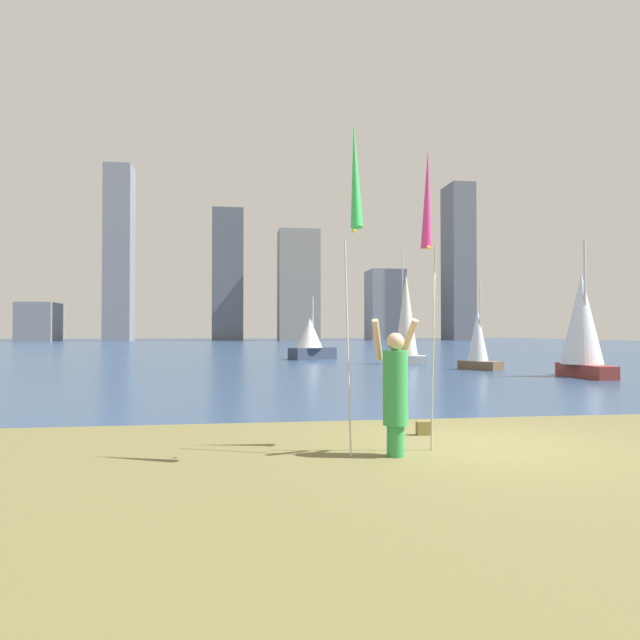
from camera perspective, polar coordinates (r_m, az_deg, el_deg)
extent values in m
cube|color=navy|center=(69.75, -5.30, -2.43)|extent=(120.00, 117.42, 0.12)
cube|color=#33301C|center=(11.65, 10.20, -9.47)|extent=(120.00, 0.70, 0.02)
cylinder|color=green|center=(8.19, 7.29, -11.45)|extent=(0.24, 0.24, 0.42)
cylinder|color=green|center=(8.09, 7.28, -6.49)|extent=(0.34, 0.34, 1.00)
sphere|color=#D1A889|center=(8.05, 7.27, -2.08)|extent=(0.24, 0.24, 0.24)
cylinder|color=#D1A889|center=(8.13, 5.53, -1.90)|extent=(0.24, 0.39, 0.58)
cylinder|color=#D1A889|center=(8.25, 8.47, -1.89)|extent=(0.24, 0.39, 0.58)
cylinder|color=#B2B2B7|center=(8.13, 2.69, -2.38)|extent=(0.02, 0.44, 2.97)
cone|color=green|center=(7.89, 3.42, 13.87)|extent=(0.16, 0.36, 1.45)
sphere|color=yellow|center=(7.83, 3.27, 8.59)|extent=(0.06, 0.06, 0.06)
cylinder|color=#B2B2B7|center=(8.45, 10.85, -2.69)|extent=(0.02, 0.22, 2.88)
cone|color=#D83399|center=(8.89, 10.27, 11.42)|extent=(0.16, 0.26, 1.44)
sphere|color=yellow|center=(8.72, 10.39, 6.88)|extent=(0.06, 0.06, 0.06)
cube|color=olive|center=(9.87, 9.92, -10.22)|extent=(0.22, 0.13, 0.22)
cube|color=#333D51|center=(34.67, -0.71, -3.23)|extent=(3.01, 2.36, 0.68)
cylinder|color=silver|center=(34.65, -0.71, -0.19)|extent=(0.09, 0.09, 3.01)
cone|color=white|center=(34.50, -1.00, -1.26)|extent=(2.04, 2.04, 1.71)
cube|color=white|center=(29.81, 7.97, -3.84)|extent=(2.40, 1.24, 0.42)
cylinder|color=silver|center=(29.81, 7.96, 1.59)|extent=(0.07, 0.07, 5.22)
cone|color=silver|center=(29.80, 8.29, 0.52)|extent=(1.37, 1.37, 4.11)
cube|color=maroon|center=(23.49, 24.20, -4.48)|extent=(0.86, 2.99, 0.47)
cylinder|color=silver|center=(23.46, 24.16, 1.57)|extent=(0.09, 0.09, 4.49)
cone|color=white|center=(23.64, 23.90, 0.11)|extent=(1.54, 1.54, 3.30)
cube|color=brown|center=(26.47, 15.20, -4.23)|extent=(1.70, 1.95, 0.37)
cylinder|color=silver|center=(26.43, 15.18, -0.12)|extent=(0.06, 0.06, 3.42)
cone|color=white|center=(26.50, 14.95, -1.41)|extent=(1.22, 1.22, 2.23)
cube|color=gray|center=(104.21, -25.38, -0.16)|extent=(5.50, 7.58, 6.06)
cube|color=gray|center=(99.80, -18.78, 6.09)|extent=(4.16, 5.08, 27.80)
cube|color=#565B66|center=(101.46, -8.86, 4.25)|extent=(5.09, 7.32, 21.86)
cube|color=gray|center=(97.63, -2.10, 3.32)|extent=(6.61, 5.72, 18.07)
cube|color=gray|center=(102.79, 6.28, 1.42)|extent=(5.88, 6.54, 12.03)
cube|color=slate|center=(104.63, 13.17, 5.40)|extent=(4.00, 6.31, 26.57)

